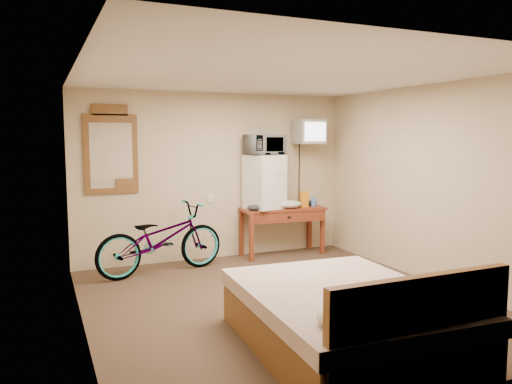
# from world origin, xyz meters

# --- Properties ---
(room) EXTENTS (4.60, 4.64, 2.50)m
(room) POSITION_xyz_m (-0.00, 0.00, 1.25)
(room) COLOR #403120
(room) RESTS_ON ground
(desk) EXTENTS (1.35, 0.61, 0.75)m
(desk) POSITION_xyz_m (1.01, 2.00, 0.63)
(desk) COLOR maroon
(desk) RESTS_ON floor
(mini_fridge) EXTENTS (0.61, 0.60, 0.82)m
(mini_fridge) POSITION_xyz_m (0.72, 2.06, 1.16)
(mini_fridge) COLOR white
(mini_fridge) RESTS_ON desk
(microwave) EXTENTS (0.62, 0.49, 0.31)m
(microwave) POSITION_xyz_m (0.72, 2.06, 1.72)
(microwave) COLOR white
(microwave) RESTS_ON mini_fridge
(snack_bag) EXTENTS (0.13, 0.09, 0.25)m
(snack_bag) POSITION_xyz_m (1.35, 1.95, 0.87)
(snack_bag) COLOR orange
(snack_bag) RESTS_ON desk
(blue_cup) EXTENTS (0.08, 0.08, 0.13)m
(blue_cup) POSITION_xyz_m (1.53, 1.97, 0.82)
(blue_cup) COLOR #3F7DD8
(blue_cup) RESTS_ON desk
(cloth_cream) EXTENTS (0.40, 0.31, 0.12)m
(cloth_cream) POSITION_xyz_m (1.08, 1.93, 0.81)
(cloth_cream) COLOR beige
(cloth_cream) RESTS_ON desk
(cloth_dark_a) EXTENTS (0.24, 0.18, 0.09)m
(cloth_dark_a) POSITION_xyz_m (0.49, 1.90, 0.79)
(cloth_dark_a) COLOR black
(cloth_dark_a) RESTS_ON desk
(cloth_dark_b) EXTENTS (0.17, 0.14, 0.08)m
(cloth_dark_b) POSITION_xyz_m (1.57, 2.08, 0.79)
(cloth_dark_b) COLOR black
(cloth_dark_b) RESTS_ON desk
(crt_television) EXTENTS (0.44, 0.56, 0.38)m
(crt_television) POSITION_xyz_m (1.47, 2.02, 1.92)
(crt_television) COLOR black
(crt_television) RESTS_ON room
(wall_mirror) EXTENTS (0.72, 0.04, 1.23)m
(wall_mirror) POSITION_xyz_m (-1.51, 2.27, 1.65)
(wall_mirror) COLOR brown
(wall_mirror) RESTS_ON room
(bicycle) EXTENTS (1.89, 0.96, 0.95)m
(bicycle) POSITION_xyz_m (-0.97, 1.73, 0.47)
(bicycle) COLOR black
(bicycle) RESTS_ON floor
(bed) EXTENTS (1.69, 2.18, 0.90)m
(bed) POSITION_xyz_m (-0.06, -1.37, 0.29)
(bed) COLOR brown
(bed) RESTS_ON floor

